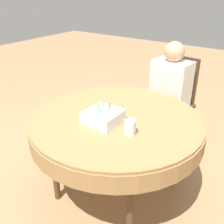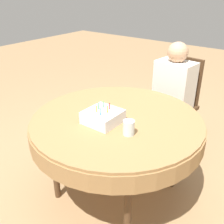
% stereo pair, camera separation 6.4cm
% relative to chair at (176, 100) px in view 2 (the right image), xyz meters
% --- Properties ---
extents(ground_plane, '(12.00, 12.00, 0.00)m').
position_rel_chair_xyz_m(ground_plane, '(-0.03, -1.02, -0.51)').
color(ground_plane, '#A37F56').
extents(dining_table, '(1.31, 1.31, 0.72)m').
position_rel_chair_xyz_m(dining_table, '(-0.03, -1.02, 0.13)').
color(dining_table, '#9E7547').
rests_on(dining_table, ground_plane).
extents(chair, '(0.46, 0.46, 0.96)m').
position_rel_chair_xyz_m(chair, '(0.00, 0.00, 0.00)').
color(chair, '#4C331E').
rests_on(chair, ground_plane).
extents(person, '(0.39, 0.36, 1.14)m').
position_rel_chair_xyz_m(person, '(-0.01, -0.10, 0.18)').
color(person, tan).
rests_on(person, ground_plane).
extents(birthday_cake, '(0.24, 0.24, 0.14)m').
position_rel_chair_xyz_m(birthday_cake, '(-0.07, -1.15, 0.26)').
color(birthday_cake, white).
rests_on(birthday_cake, dining_table).
extents(drinking_glass, '(0.08, 0.08, 0.10)m').
position_rel_chair_xyz_m(drinking_glass, '(0.18, -1.17, 0.26)').
color(drinking_glass, silver).
rests_on(drinking_glass, dining_table).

